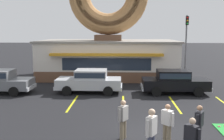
% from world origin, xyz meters
% --- Properties ---
extents(ground_plane, '(160.00, 160.00, 0.00)m').
position_xyz_m(ground_plane, '(0.00, 0.00, 0.00)').
color(ground_plane, black).
extents(donut_shop_building, '(12.30, 6.75, 10.96)m').
position_xyz_m(donut_shop_building, '(-2.82, 13.94, 3.74)').
color(donut_shop_building, brown).
rests_on(donut_shop_building, ground).
extents(mini_donut_mid_left, '(0.13, 0.13, 0.04)m').
position_xyz_m(mini_donut_mid_left, '(2.77, 1.36, 0.05)').
color(mini_donut_mid_left, '#D8667F').
rests_on(mini_donut_mid_left, putting_mat).
extents(car_silver, '(4.57, 2.00, 1.60)m').
position_xyz_m(car_silver, '(-3.78, 7.69, 0.87)').
color(car_silver, '#B2B5BA').
rests_on(car_silver, ground).
extents(car_black, '(4.57, 1.99, 1.60)m').
position_xyz_m(car_black, '(1.99, 7.68, 0.87)').
color(car_black, black).
rests_on(car_black, ground).
extents(pedestrian_blue_sweater_man, '(0.43, 0.47, 1.55)m').
position_xyz_m(pedestrian_blue_sweater_man, '(0.15, -0.41, 0.85)').
color(pedestrian_blue_sweater_man, '#7F7056').
rests_on(pedestrian_blue_sweater_man, ground).
extents(pedestrian_hooded_kid, '(0.41, 0.52, 1.55)m').
position_xyz_m(pedestrian_hooded_kid, '(1.29, -0.53, 0.85)').
color(pedestrian_hooded_kid, '#232328').
rests_on(pedestrian_hooded_kid, ground).
extents(pedestrian_leather_jacket_man, '(0.41, 0.51, 1.74)m').
position_xyz_m(pedestrian_leather_jacket_man, '(-0.59, -1.64, 0.97)').
color(pedestrian_leather_jacket_man, '#474C66').
rests_on(pedestrian_leather_jacket_man, ground).
extents(pedestrian_clipboard_woman, '(0.41, 0.51, 1.59)m').
position_xyz_m(pedestrian_clipboard_woman, '(-1.51, -0.04, 0.87)').
color(pedestrian_clipboard_woman, '#7F7056').
rests_on(pedestrian_clipboard_woman, ground).
extents(pedestrian_beanie_man, '(0.43, 0.47, 1.58)m').
position_xyz_m(pedestrian_beanie_man, '(0.64, -2.01, 0.87)').
color(pedestrian_beanie_man, slate).
rests_on(pedestrian_beanie_man, ground).
extents(trash_bin, '(0.57, 0.57, 0.97)m').
position_xyz_m(trash_bin, '(2.46, 11.16, 0.50)').
color(trash_bin, '#1E662D').
rests_on(trash_bin, ground).
extents(traffic_light_pole, '(0.28, 0.47, 5.80)m').
position_xyz_m(traffic_light_pole, '(5.13, 17.85, 3.71)').
color(traffic_light_pole, '#595B60').
rests_on(traffic_light_pole, ground).
extents(parking_stripe_far_left, '(0.12, 3.60, 0.01)m').
position_xyz_m(parking_stripe_far_left, '(-4.48, 5.00, 0.00)').
color(parking_stripe_far_left, yellow).
rests_on(parking_stripe_far_left, ground).
extents(parking_stripe_left, '(0.12, 3.60, 0.01)m').
position_xyz_m(parking_stripe_left, '(-1.48, 5.00, 0.00)').
color(parking_stripe_left, yellow).
rests_on(parking_stripe_left, ground).
extents(parking_stripe_mid_left, '(0.12, 3.60, 0.01)m').
position_xyz_m(parking_stripe_mid_left, '(1.52, 5.00, 0.00)').
color(parking_stripe_mid_left, yellow).
rests_on(parking_stripe_mid_left, ground).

